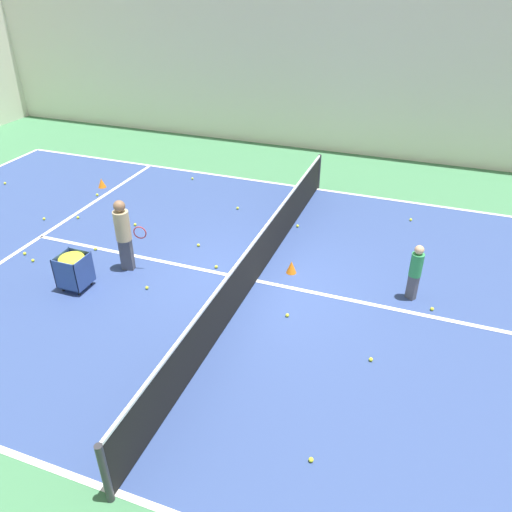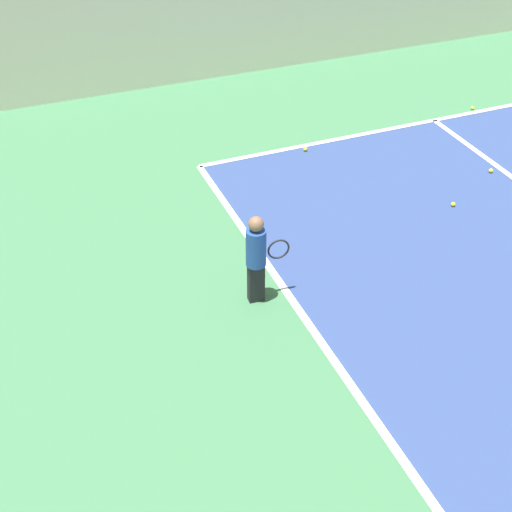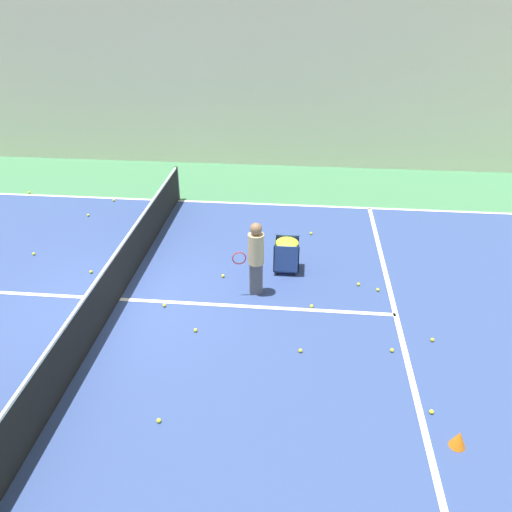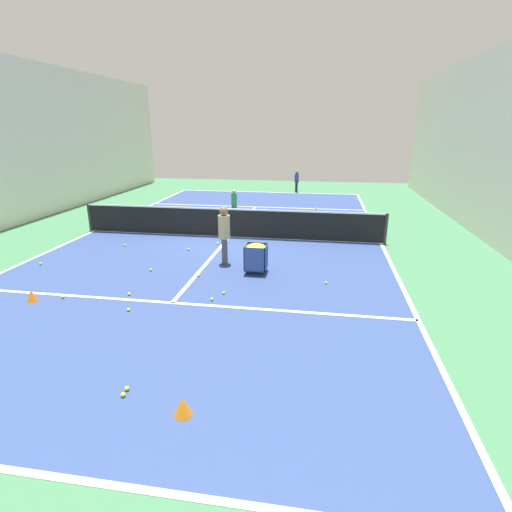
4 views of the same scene
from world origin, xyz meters
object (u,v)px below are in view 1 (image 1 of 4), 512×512
at_px(ball_cart, 73,265).
at_px(child_midcourt, 416,269).
at_px(coach_at_net, 123,231).
at_px(training_cone_0, 291,267).
at_px(tennis_net, 256,259).

bearing_deg(ball_cart, child_midcourt, -72.88).
height_order(coach_at_net, training_cone_0, coach_at_net).
bearing_deg(child_midcourt, training_cone_0, 31.85).
xyz_separation_m(child_midcourt, ball_cart, (-1.97, 6.40, -0.14)).
bearing_deg(coach_at_net, child_midcourt, -2.16).
height_order(coach_at_net, child_midcourt, coach_at_net).
relative_size(tennis_net, child_midcourt, 8.83).
xyz_separation_m(coach_at_net, child_midcourt, (0.99, -5.81, -0.24)).
bearing_deg(ball_cart, training_cone_0, -62.50).
relative_size(child_midcourt, training_cone_0, 4.28).
bearing_deg(tennis_net, coach_at_net, 100.40).
height_order(ball_cart, training_cone_0, ball_cart).
bearing_deg(tennis_net, training_cone_0, -46.76).
height_order(tennis_net, ball_cart, tennis_net).
bearing_deg(coach_at_net, tennis_net, -1.43).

